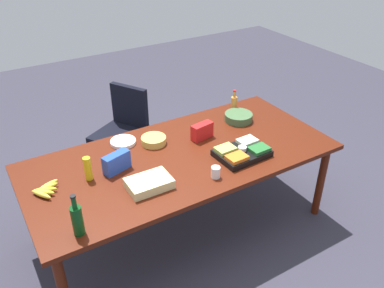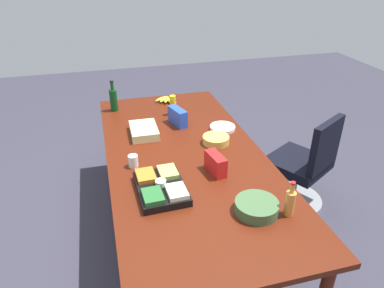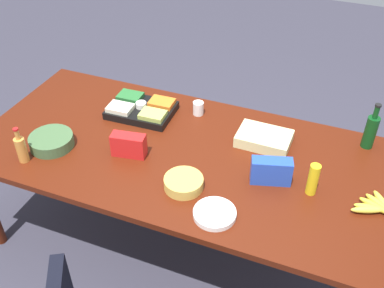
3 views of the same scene
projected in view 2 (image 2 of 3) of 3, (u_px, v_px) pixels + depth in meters
The scene contains 15 objects.
ground_plane at pixel (186, 231), 3.09m from camera, with size 10.00×10.00×0.00m, color #353340.
conference_table at pixel (185, 161), 2.75m from camera, with size 2.54×1.18×0.78m.
office_chair at pixel (302, 172), 3.24m from camera, with size 0.66×0.66×0.94m.
veggie_tray at pixel (161, 187), 2.28m from camera, with size 0.43×0.32×0.09m.
paper_plate_stack at pixel (222, 128), 3.09m from camera, with size 0.22×0.22×0.03m, color white.
chip_bowl at pixel (216, 140), 2.86m from camera, with size 0.21×0.21×0.06m, color gold.
mustard_bottle at pixel (173, 105), 3.33m from camera, with size 0.06×0.06×0.19m, color yellow.
paper_cup at pixel (133, 161), 2.54m from camera, with size 0.07×0.07×0.09m, color white.
dressing_bottle at pixel (290, 202), 2.06m from camera, with size 0.06×0.06×0.23m.
chip_bag_blue at pixel (178, 117), 3.15m from camera, with size 0.22×0.08×0.15m, color blue.
salad_bowl at pixel (257, 207), 2.11m from camera, with size 0.26×0.26×0.07m, color #41613A.
wine_bottle at pixel (114, 99), 3.40m from camera, with size 0.09×0.09×0.30m.
sheet_cake at pixel (144, 131), 2.99m from camera, with size 0.32×0.22×0.07m, color beige.
chip_bag_red at pixel (216, 164), 2.47m from camera, with size 0.20×0.08×0.14m, color red.
banana_bunch at pixel (166, 100), 3.64m from camera, with size 0.21×0.21×0.04m.
Camera 2 is at (2.27, -0.56, 2.16)m, focal length 33.24 mm.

